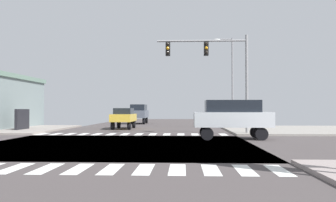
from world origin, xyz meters
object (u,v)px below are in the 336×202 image
at_px(traffic_signal_mast, 213,61).
at_px(suv_nearside_1, 139,112).
at_px(suv_queued_2, 232,116).
at_px(sedan_crossing_1, 124,117).
at_px(street_lamp, 230,75).

relative_size(traffic_signal_mast, suv_nearside_1, 1.54).
distance_m(suv_nearside_1, suv_queued_2, 23.14).
bearing_deg(suv_nearside_1, traffic_signal_mast, 112.86).
relative_size(traffic_signal_mast, sedan_crossing_1, 1.64).
distance_m(traffic_signal_mast, street_lamp, 7.86).
bearing_deg(sedan_crossing_1, suv_queued_2, 128.21).
bearing_deg(sedan_crossing_1, street_lamp, -176.05).
height_order(sedan_crossing_1, suv_queued_2, suv_queued_2).
bearing_deg(street_lamp, traffic_signal_mast, -106.20).
xyz_separation_m(traffic_signal_mast, sedan_crossing_1, (-7.51, 6.88, -4.09)).
relative_size(street_lamp, suv_nearside_1, 1.81).
height_order(traffic_signal_mast, street_lamp, street_lamp).
xyz_separation_m(suv_nearside_1, sedan_crossing_1, (0.00, -10.94, -0.28)).
bearing_deg(street_lamp, suv_queued_2, -96.72).
xyz_separation_m(street_lamp, suv_queued_2, (-1.33, -11.31, -3.57)).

